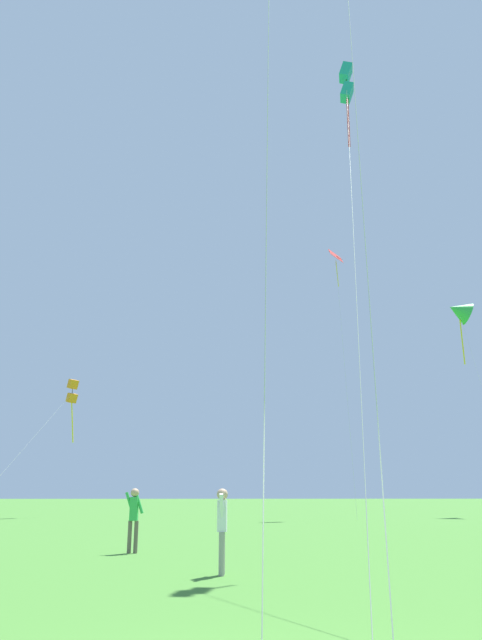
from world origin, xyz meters
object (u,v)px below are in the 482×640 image
kite_green_small (459,311)px  person_far_back (134,514)px  person_in_blue_jacket (222,522)px  kite_red_high (337,269)px  kite_orange_box (72,393)px  kite_teal_box (347,86)px

kite_green_small → person_far_back: (-22.71, -29.08, -15.34)m
person_far_back → kite_green_small: bearing=52.0°
person_in_blue_jacket → kite_red_high: bearing=72.9°
kite_orange_box → kite_red_high: size_ratio=0.49×
kite_red_high → person_far_back: bearing=-114.7°
kite_teal_box → kite_orange_box: (-15.02, 28.53, -5.62)m
person_in_blue_jacket → person_far_back: 5.30m
kite_orange_box → person_far_back: (8.57, -27.34, -7.84)m
kite_green_small → kite_red_high: bearing=-161.8°
kite_red_high → kite_orange_box: bearing=174.7°
kite_red_high → person_far_back: kite_red_high is taller
kite_green_small → kite_orange_box: kite_green_small is taller
kite_green_small → person_far_back: size_ratio=10.22×
kite_green_small → kite_orange_box: (-31.27, -1.73, -7.49)m
kite_green_small → kite_red_high: (-11.02, -3.62, 2.18)m
person_in_blue_jacket → kite_teal_box: bearing=41.1°
kite_green_small → person_far_back: kite_green_small is taller
kite_red_high → person_far_back: 33.03m
kite_green_small → kite_red_high: 11.81m
kite_green_small → person_far_back: bearing=-128.0°
kite_green_small → kite_orange_box: 32.20m
kite_orange_box → person_far_back: 29.71m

